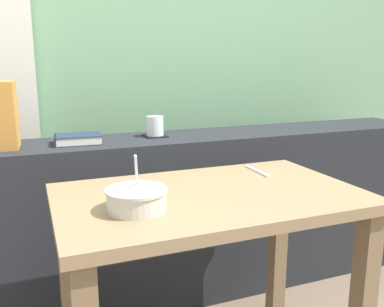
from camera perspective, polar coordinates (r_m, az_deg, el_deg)
outdoor_backdrop at (r=2.39m, az=-8.41°, el=19.10°), size 4.80×0.08×2.80m
dark_console_ledge at (r=1.99m, az=-3.80°, el=-8.94°), size 2.80×0.35×0.79m
breakfast_table at (r=1.37m, az=2.39°, el=-10.73°), size 0.96×0.59×0.71m
coaster_square at (r=1.90m, az=-5.08°, el=2.42°), size 0.10×0.10×0.00m
juice_glass at (r=1.89m, az=-5.11°, el=3.67°), size 0.08×0.08×0.09m
closed_book at (r=1.79m, az=-15.41°, el=1.93°), size 0.20×0.15×0.04m
soup_bowl at (r=1.17m, az=-7.60°, el=-6.22°), size 0.17×0.17×0.16m
fork_utensil at (r=1.59m, az=8.92°, el=-2.38°), size 0.02×0.17×0.01m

